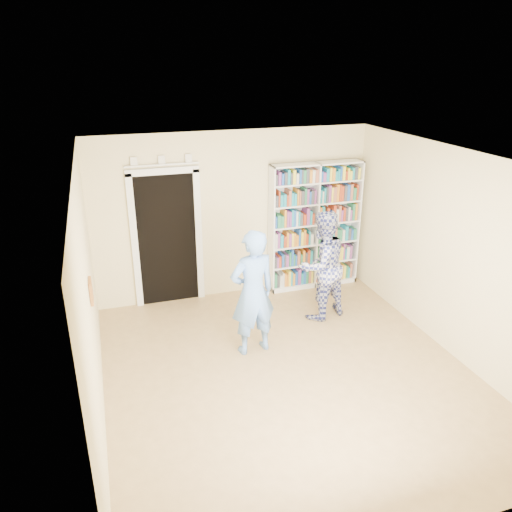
# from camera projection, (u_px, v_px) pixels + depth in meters

# --- Properties ---
(floor) EXTENTS (5.00, 5.00, 0.00)m
(floor) POSITION_uv_depth(u_px,v_px,m) (289.00, 373.00, 6.32)
(floor) COLOR #967548
(floor) RESTS_ON ground
(ceiling) EXTENTS (5.00, 5.00, 0.00)m
(ceiling) POSITION_uv_depth(u_px,v_px,m) (295.00, 161.00, 5.31)
(ceiling) COLOR white
(ceiling) RESTS_ON wall_back
(wall_back) EXTENTS (4.50, 0.00, 4.50)m
(wall_back) POSITION_uv_depth(u_px,v_px,m) (234.00, 215.00, 8.02)
(wall_back) COLOR beige
(wall_back) RESTS_ON floor
(wall_left) EXTENTS (0.00, 5.00, 5.00)m
(wall_left) POSITION_uv_depth(u_px,v_px,m) (90.00, 304.00, 5.17)
(wall_left) COLOR beige
(wall_left) RESTS_ON floor
(wall_right) EXTENTS (0.00, 5.00, 5.00)m
(wall_right) POSITION_uv_depth(u_px,v_px,m) (453.00, 254.00, 6.45)
(wall_right) COLOR beige
(wall_right) RESTS_ON floor
(bookshelf) EXTENTS (1.56, 0.29, 2.15)m
(bookshelf) POSITION_uv_depth(u_px,v_px,m) (314.00, 226.00, 8.36)
(bookshelf) COLOR white
(bookshelf) RESTS_ON floor
(doorway) EXTENTS (1.10, 0.08, 2.43)m
(doorway) POSITION_uv_depth(u_px,v_px,m) (167.00, 233.00, 7.75)
(doorway) COLOR black
(doorway) RESTS_ON floor
(wall_art) EXTENTS (0.03, 0.25, 0.25)m
(wall_art) POSITION_uv_depth(u_px,v_px,m) (91.00, 291.00, 5.34)
(wall_art) COLOR brown
(wall_art) RESTS_ON wall_left
(man_blue) EXTENTS (0.69, 0.51, 1.73)m
(man_blue) POSITION_uv_depth(u_px,v_px,m) (253.00, 293.00, 6.50)
(man_blue) COLOR #6494DF
(man_blue) RESTS_ON floor
(man_plaid) EXTENTS (0.96, 0.84, 1.68)m
(man_plaid) POSITION_uv_depth(u_px,v_px,m) (322.00, 265.00, 7.41)
(man_plaid) COLOR navy
(man_plaid) RESTS_ON floor
(paper_sheet) EXTENTS (0.17, 0.10, 0.27)m
(paper_sheet) POSITION_uv_depth(u_px,v_px,m) (334.00, 265.00, 7.25)
(paper_sheet) COLOR white
(paper_sheet) RESTS_ON man_plaid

